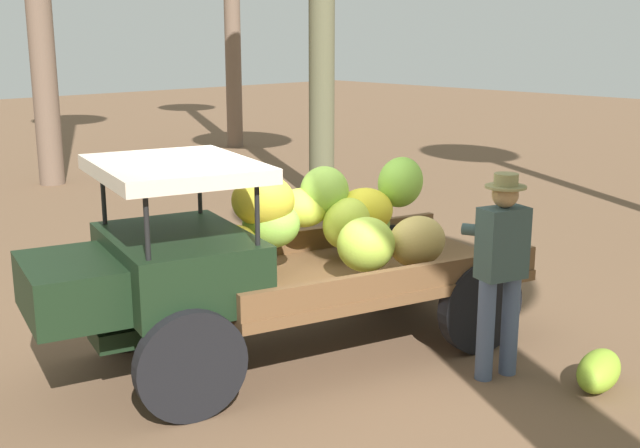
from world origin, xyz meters
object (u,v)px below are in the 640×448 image
object	(u,v)px
truck	(275,254)
farmer	(501,263)
wooden_crate	(425,268)
loose_banana_bunch	(599,371)

from	to	relation	value
truck	farmer	size ratio (longest dim) A/B	2.61
truck	wooden_crate	size ratio (longest dim) A/B	7.98
truck	farmer	distance (m)	1.98
wooden_crate	loose_banana_bunch	xyz separation A→B (m)	(1.19, 2.83, -0.03)
farmer	truck	bearing A→B (deg)	49.23
wooden_crate	farmer	bearing A→B (deg)	52.60
farmer	wooden_crate	bearing A→B (deg)	-20.46
wooden_crate	loose_banana_bunch	distance (m)	3.07
truck	loose_banana_bunch	bearing A→B (deg)	136.10
farmer	loose_banana_bunch	size ratio (longest dim) A/B	2.80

